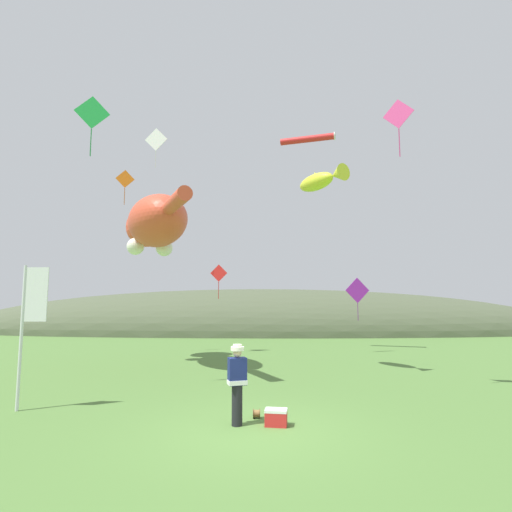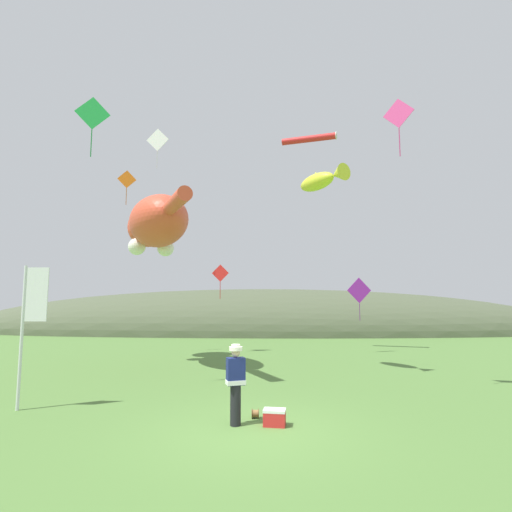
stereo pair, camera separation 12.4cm
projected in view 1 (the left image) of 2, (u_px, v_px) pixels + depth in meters
name	position (u px, v px, depth m)	size (l,w,h in m)	color
ground_plane	(253.00, 432.00, 8.46)	(120.00, 120.00, 0.00)	#517A38
distant_hill_ridge	(261.00, 332.00, 34.55)	(53.51, 11.88, 7.38)	#4C563D
festival_attendant	(237.00, 381.00, 8.97)	(0.48, 0.38, 1.77)	black
kite_spool	(257.00, 414.00, 9.41)	(0.17, 0.22, 0.22)	olive
picnic_cooler	(276.00, 417.00, 8.86)	(0.53, 0.39, 0.36)	red
festival_banner_pole	(29.00, 315.00, 10.28)	(0.66, 0.08, 3.68)	silver
kite_giant_cat	(155.00, 224.00, 17.33)	(4.37, 7.66, 2.51)	#E04C33
kite_fish_windsock	(321.00, 180.00, 15.69)	(1.92, 2.43, 0.76)	yellow
kite_tube_streamer	(308.00, 139.00, 22.02)	(3.02, 1.21, 0.44)	red
kite_diamond_green	(92.00, 113.00, 12.66)	(1.03, 0.37, 1.98)	green
kite_diamond_violet	(357.00, 291.00, 21.10)	(1.33, 0.31, 2.25)	purple
kite_diamond_red	(219.00, 274.00, 21.19)	(0.92, 0.10, 1.82)	red
kite_diamond_orange	(125.00, 179.00, 20.83)	(0.91, 0.33, 1.86)	orange
kite_diamond_white	(156.00, 140.00, 20.42)	(1.19, 0.16, 2.10)	white
kite_diamond_pink	(398.00, 115.00, 12.36)	(0.81, 0.52, 1.85)	#E53F8C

